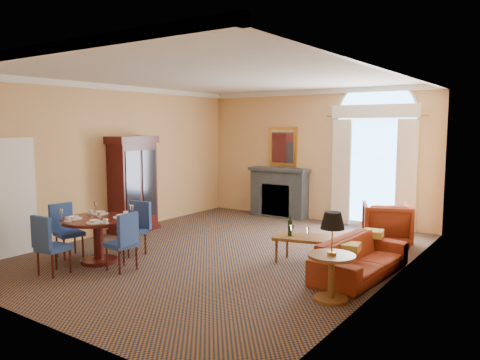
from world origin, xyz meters
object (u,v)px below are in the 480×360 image
Objects in this scene: armoire at (133,186)px; dining_table at (98,230)px; side_table at (332,248)px; armchair at (387,224)px; coffee_table at (302,238)px; sofa at (361,257)px.

dining_table is at bearing -56.42° from armoire.
dining_table is 1.03× the size of side_table.
side_table reaches higher than armchair.
side_table reaches higher than dining_table.
armoire is at bearing -1.63° from armchair.
side_table is at bearing -64.35° from coffee_table.
side_table is at bearing -14.48° from armoire.
armchair is (3.65, 4.03, -0.15)m from dining_table.
dining_table is at bearing -162.15° from coffee_table.
armoire reaches higher than dining_table.
sofa is 1.06m from coffee_table.
coffee_table is (-0.76, -2.14, 0.03)m from armchair.
side_table is at bearing 9.00° from dining_table.
armoire reaches higher than side_table.
armoire is at bearing 163.11° from coffee_table.
armoire is 5.50m from side_table.
armchair is at bearing 47.86° from dining_table.
armoire is 2.30× the size of armchair.
armoire reaches higher than coffee_table.
dining_table is at bearing 119.23° from sofa.
coffee_table is at bearing -1.51° from armoire.
armchair is (-0.29, 2.18, 0.12)m from sofa.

